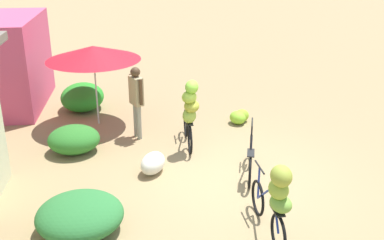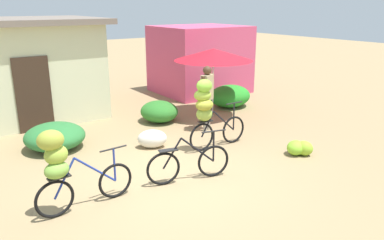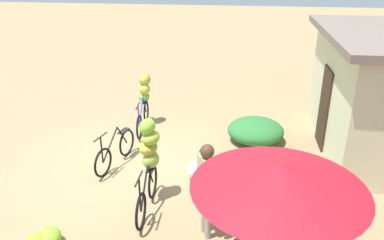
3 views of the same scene
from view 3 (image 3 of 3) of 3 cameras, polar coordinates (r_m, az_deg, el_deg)
The scene contains 10 objects.
ground_plane at distance 9.21m, azimuth -8.78°, elevation -6.13°, with size 60.00×60.00×0.00m, color #947B55.
hedge_bush_front_left at distance 10.06m, azimuth 9.43°, elevation -1.57°, with size 1.39×1.45×0.60m, color #2B6F34.
hedge_bush_front_right at distance 7.40m, azimuth 13.90°, elevation -11.95°, with size 1.07×1.16×0.61m, color #2B7227.
market_umbrella at distance 5.12m, azimuth 12.89°, elevation -8.13°, with size 2.34×2.34×2.05m.
bicycle_leftmost at distance 10.75m, azimuth -7.16°, elevation 3.49°, with size 1.71×0.43×1.47m.
bicycle_near_pile at distance 8.98m, azimuth -11.32°, elevation -4.54°, with size 1.65×0.44×0.97m.
bicycle_center_loaded at distance 7.32m, azimuth -6.43°, elevation -5.52°, with size 1.65×0.46×1.70m.
banana_pile_on_ground at distance 7.08m, azimuth -21.08°, elevation -16.22°, with size 0.64×0.64×0.33m.
produce_sack at distance 8.42m, azimuth 1.15°, elevation -7.16°, with size 0.70×0.44×0.44m, color silver.
person_vendor at distance 6.37m, azimuth 2.20°, elevation -9.09°, with size 0.53×0.36×1.76m.
Camera 3 is at (7.66, 2.42, 4.51)m, focal length 35.89 mm.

